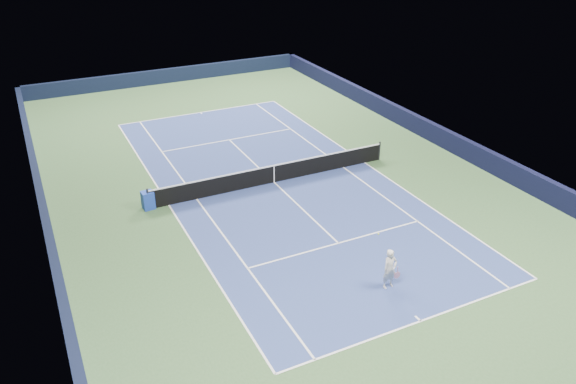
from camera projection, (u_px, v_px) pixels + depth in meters
name	position (u px, v px, depth m)	size (l,w,h in m)	color
ground	(274.00, 182.00, 28.61)	(40.00, 40.00, 0.00)	#34552E
wall_far	(168.00, 76.00, 44.15)	(22.00, 0.35, 1.10)	black
wall_right	(443.00, 137.00, 32.60)	(0.35, 40.00, 1.10)	black
wall_left	(46.00, 220.00, 24.12)	(0.35, 40.00, 1.10)	black
court_surface	(274.00, 182.00, 28.61)	(10.97, 23.77, 0.01)	navy
baseline_far	(200.00, 112.00, 38.07)	(10.97, 0.08, 0.00)	white
baseline_near	(421.00, 321.00, 19.14)	(10.97, 0.08, 0.00)	white
sideline_doubles_right	(365.00, 163.00, 30.76)	(0.08, 23.77, 0.00)	white
sideline_doubles_left	(169.00, 205.00, 26.46)	(0.08, 23.77, 0.00)	white
sideline_singles_right	(343.00, 167.00, 30.22)	(0.08, 23.77, 0.00)	white
sideline_singles_left	(197.00, 199.00, 27.00)	(0.08, 23.77, 0.00)	white
service_line_far	(229.00, 140.00, 33.71)	(8.23, 0.08, 0.00)	white
service_line_near	(338.00, 243.00, 23.51)	(8.23, 0.08, 0.00)	white
center_service_line	(274.00, 182.00, 28.61)	(0.08, 12.80, 0.00)	white
center_mark_far	(201.00, 113.00, 37.96)	(0.08, 0.30, 0.00)	white
center_mark_near	(418.00, 318.00, 19.26)	(0.08, 0.30, 0.00)	white
tennis_net	(274.00, 173.00, 28.38)	(12.90, 0.10, 1.07)	black
sponsor_cube	(148.00, 200.00, 25.99)	(0.61, 0.53, 0.87)	#1D3DB1
tennis_player	(390.00, 269.00, 20.50)	(0.76, 1.24, 1.75)	silver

